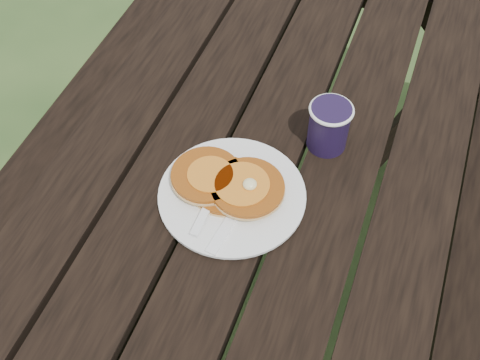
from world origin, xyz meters
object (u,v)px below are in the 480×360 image
(pancake_stack, at_px, (228,183))
(coffee_cup, at_px, (329,124))
(plate, at_px, (232,195))
(picnic_table, at_px, (266,232))

(pancake_stack, relative_size, coffee_cup, 2.14)
(pancake_stack, bearing_deg, plate, -41.75)
(plate, bearing_deg, picnic_table, 84.74)
(picnic_table, relative_size, coffee_cup, 18.13)
(pancake_stack, distance_m, coffee_cup, 0.23)
(picnic_table, distance_m, coffee_cup, 0.45)
(plate, bearing_deg, pancake_stack, 138.25)
(picnic_table, xyz_separation_m, coffee_cup, (0.11, 0.00, 0.44))
(coffee_cup, bearing_deg, plate, -124.40)
(plate, xyz_separation_m, pancake_stack, (-0.01, 0.01, 0.02))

